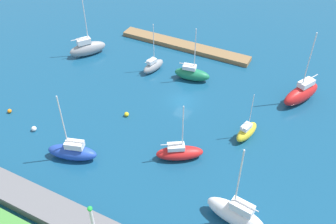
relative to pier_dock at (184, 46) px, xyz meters
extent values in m
plane|color=navy|center=(-7.01, 15.39, -0.40)|extent=(160.00, 160.00, 0.00)
cube|color=olive|center=(0.00, 0.00, 0.00)|extent=(26.19, 2.87, 0.81)
cylinder|color=silver|center=(-8.76, 41.51, 2.52)|extent=(0.36, 0.36, 3.20)
sphere|color=green|center=(-8.76, 41.51, 4.37)|extent=(0.56, 0.56, 0.56)
ellipsoid|color=red|center=(-23.58, 6.90, 0.98)|extent=(5.50, 7.89, 2.76)
cube|color=silver|center=(-23.85, 6.35, 2.79)|extent=(2.49, 3.09, 0.87)
cylinder|color=silver|center=(-23.41, 7.24, 7.06)|extent=(0.18, 0.18, 9.41)
cylinder|color=silver|center=(-24.21, 5.63, 3.38)|extent=(1.73, 3.29, 0.15)
ellipsoid|color=gray|center=(14.99, 10.63, 0.84)|extent=(5.76, 6.94, 2.48)
cube|color=silver|center=(15.30, 11.08, 2.59)|extent=(2.51, 2.80, 1.01)
cylinder|color=silver|center=(14.79, 10.34, 7.01)|extent=(0.17, 0.17, 9.86)
cylinder|color=silver|center=(15.71, 11.67, 3.24)|extent=(1.95, 2.73, 0.13)
ellipsoid|color=white|center=(-21.80, 32.92, 0.90)|extent=(7.37, 3.12, 2.61)
cube|color=silver|center=(-22.37, 33.00, 2.72)|extent=(2.72, 1.64, 1.02)
cylinder|color=silver|center=(-21.45, 32.87, 6.58)|extent=(0.17, 0.17, 8.74)
cylinder|color=silver|center=(-22.80, 33.06, 3.38)|extent=(2.73, 0.51, 0.14)
ellipsoid|color=#2347B2|center=(0.73, 33.31, 0.63)|extent=(7.04, 4.07, 2.07)
cube|color=silver|center=(0.22, 33.15, 2.12)|extent=(2.69, 1.96, 0.91)
cylinder|color=silver|center=(1.05, 33.41, 5.80)|extent=(0.16, 0.16, 8.27)
cylinder|color=silver|center=(-0.08, 33.05, 2.73)|extent=(2.31, 0.83, 0.13)
ellipsoid|color=yellow|center=(-18.58, 18.80, 0.51)|extent=(2.69, 4.87, 1.82)
cube|color=silver|center=(-18.50, 19.16, 1.72)|extent=(1.35, 1.85, 0.62)
cylinder|color=silver|center=(-18.64, 18.57, 4.19)|extent=(0.11, 0.11, 5.55)
cylinder|color=silver|center=(-18.42, 19.49, 2.19)|extent=(0.53, 1.85, 0.09)
ellipsoid|color=#19724C|center=(-5.80, 9.22, 0.63)|extent=(6.40, 3.20, 2.06)
cube|color=silver|center=(-5.32, 9.30, 1.99)|extent=(2.39, 1.67, 0.67)
cylinder|color=silver|center=(-6.10, 9.17, 5.44)|extent=(0.15, 0.15, 7.56)
cylinder|color=silver|center=(-4.82, 9.39, 2.48)|extent=(2.59, 0.56, 0.12)
ellipsoid|color=red|center=(-11.94, 26.80, 0.48)|extent=(6.48, 5.13, 1.77)
cube|color=silver|center=(-11.51, 27.07, 1.69)|extent=(2.60, 2.28, 0.65)
cylinder|color=silver|center=(-12.21, 26.64, 4.91)|extent=(0.15, 0.15, 7.09)
cylinder|color=silver|center=(-11.00, 27.38, 2.16)|extent=(2.47, 1.59, 0.12)
ellipsoid|color=gray|center=(1.40, 9.84, 0.49)|extent=(2.73, 5.02, 1.78)
cube|color=silver|center=(1.49, 10.21, 1.73)|extent=(1.37, 1.90, 0.70)
cylinder|color=silver|center=(1.34, 9.61, 4.94)|extent=(0.11, 0.11, 7.12)
cylinder|color=silver|center=(1.61, 10.74, 2.22)|extent=(0.63, 2.28, 0.09)
sphere|color=orange|center=(15.40, 30.19, -0.08)|extent=(0.65, 0.65, 0.65)
sphere|color=yellow|center=(-1.02, 22.70, -0.05)|extent=(0.70, 0.70, 0.70)
sphere|color=white|center=(9.18, 31.59, -0.03)|extent=(0.74, 0.74, 0.74)
camera|label=1|loc=(-26.34, 58.29, 36.23)|focal=39.85mm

